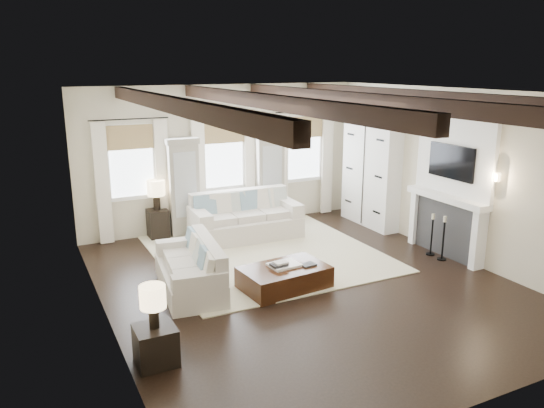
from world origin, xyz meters
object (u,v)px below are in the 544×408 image
sofa_left (193,270)px  side_table_front (156,345)px  sofa_back (245,219)px  ottoman (284,278)px  side_table_back (158,224)px

sofa_left → side_table_front: bearing=-119.9°
sofa_back → side_table_front: 5.07m
ottoman → sofa_back: bearing=74.9°
ottoman → side_table_back: side_table_back is taller
sofa_back → ottoman: bearing=-99.9°
sofa_back → sofa_left: (-1.86, -2.14, -0.07)m
sofa_left → ottoman: (1.37, -0.62, -0.15)m
ottoman → side_table_front: size_ratio=2.89×
side_table_front → side_table_back: side_table_back is taller
sofa_left → ottoman: size_ratio=1.44×
sofa_back → sofa_left: sofa_back is taller
ottoman → side_table_front: (-2.50, -1.33, 0.06)m
sofa_left → side_table_back: size_ratio=3.25×
sofa_back → side_table_back: bearing=154.4°
sofa_back → side_table_back: (-1.67, 0.80, -0.09)m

